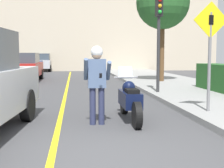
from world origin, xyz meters
TOP-DOWN VIEW (x-y plane):
  - ground_plane at (0.00, 0.00)m, footprint 80.00×80.00m
  - road_center_line at (-0.60, 6.00)m, footprint 0.12×36.00m
  - building_backdrop at (0.00, 26.00)m, footprint 28.00×1.20m
  - motorcycle at (1.08, 2.65)m, footprint 0.62×2.34m
  - person_biker at (0.27, 2.27)m, footprint 0.59×0.48m
  - crossing_sign at (3.14, 2.81)m, footprint 0.91×0.08m
  - traffic_light at (2.96, 6.94)m, footprint 0.26×0.30m
  - street_tree at (4.46, 11.70)m, footprint 2.83×2.83m
  - parked_car_red at (-3.22, 14.56)m, footprint 1.88×4.20m
  - parked_car_blue at (-3.78, 19.96)m, footprint 1.88×4.20m
  - parked_car_silver at (-3.32, 25.61)m, footprint 1.88×4.20m

SIDE VIEW (x-z plane):
  - ground_plane at x=0.00m, z-range 0.00..0.00m
  - road_center_line at x=-0.60m, z-range 0.00..0.01m
  - motorcycle at x=1.08m, z-range -0.14..1.13m
  - parked_car_red at x=-3.22m, z-range 0.02..1.70m
  - parked_car_blue at x=-3.78m, z-range 0.02..1.70m
  - parked_car_silver at x=-3.32m, z-range 0.02..1.70m
  - person_biker at x=0.27m, z-range 0.21..1.99m
  - crossing_sign at x=3.14m, z-range 0.43..3.17m
  - traffic_light at x=2.96m, z-range 0.86..4.48m
  - street_tree at x=4.46m, z-range 1.52..7.12m
  - building_backdrop at x=0.00m, z-range 0.00..9.24m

